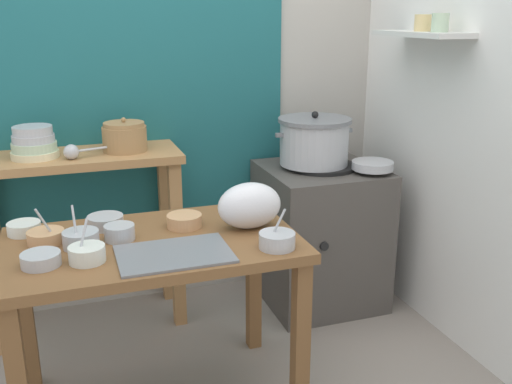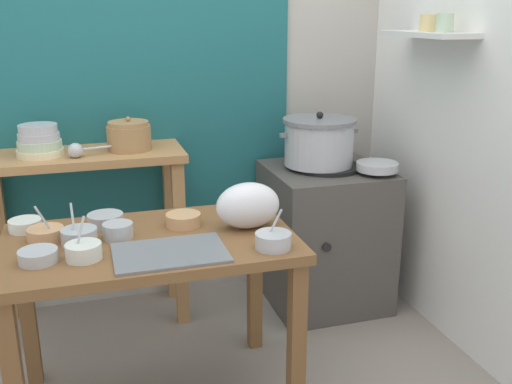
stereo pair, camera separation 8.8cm
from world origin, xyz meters
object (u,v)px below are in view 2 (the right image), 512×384
(back_shelf_table, at_px, (87,196))
(ladle, at_px, (78,150))
(steamer_pot, at_px, (319,142))
(clay_pot, at_px, (129,136))
(serving_tray, at_px, (170,253))
(prep_bowl_0, at_px, (45,233))
(bowl_stack_enamel, at_px, (39,142))
(prep_bowl_1, at_px, (183,219))
(prep_bowl_3, at_px, (105,219))
(prep_bowl_5, at_px, (83,251))
(prep_table, at_px, (152,265))
(plastic_bag, at_px, (248,206))
(prep_bowl_8, at_px, (273,240))
(prep_bowl_4, at_px, (118,230))
(prep_bowl_2, at_px, (38,255))
(wide_pan, at_px, (377,166))
(prep_bowl_7, at_px, (25,225))
(prep_bowl_6, at_px, (79,236))
(stove_block, at_px, (324,235))

(back_shelf_table, relative_size, ladle, 3.66)
(steamer_pot, xyz_separation_m, clay_pot, (-0.96, 0.11, 0.07))
(serving_tray, bearing_deg, prep_bowl_0, 147.77)
(bowl_stack_enamel, distance_m, ladle, 0.19)
(prep_bowl_1, bearing_deg, prep_bowl_3, 162.59)
(ladle, relative_size, prep_bowl_5, 1.75)
(prep_table, bearing_deg, plastic_bag, 0.92)
(prep_bowl_5, distance_m, prep_bowl_8, 0.67)
(prep_table, bearing_deg, prep_bowl_3, 128.17)
(serving_tray, distance_m, prep_bowl_1, 0.29)
(prep_bowl_3, bearing_deg, back_shelf_table, 96.90)
(prep_bowl_4, bearing_deg, prep_bowl_0, 167.88)
(serving_tray, bearing_deg, prep_bowl_1, 70.46)
(prep_bowl_0, xyz_separation_m, prep_bowl_2, (-0.02, -0.21, -0.00))
(steamer_pot, relative_size, ladle, 1.64)
(back_shelf_table, xyz_separation_m, ladle, (-0.02, -0.10, 0.26))
(wide_pan, distance_m, prep_bowl_4, 1.38)
(prep_table, relative_size, plastic_bag, 4.26)
(plastic_bag, distance_m, wide_pan, 0.93)
(steamer_pot, bearing_deg, prep_table, -145.97)
(wide_pan, bearing_deg, prep_bowl_5, -158.06)
(prep_bowl_3, bearing_deg, prep_bowl_7, 174.22)
(prep_bowl_3, bearing_deg, prep_table, -51.83)
(prep_table, relative_size, prep_bowl_8, 7.67)
(prep_table, height_order, prep_bowl_8, prep_bowl_8)
(prep_bowl_2, distance_m, prep_bowl_4, 0.32)
(prep_bowl_3, bearing_deg, serving_tray, -60.80)
(prep_bowl_2, xyz_separation_m, prep_bowl_7, (-0.07, 0.34, 0.00))
(clay_pot, relative_size, prep_bowl_0, 1.46)
(prep_bowl_7, bearing_deg, prep_bowl_5, -58.68)
(back_shelf_table, bearing_deg, prep_bowl_4, -81.45)
(clay_pot, distance_m, ladle, 0.26)
(prep_table, height_order, ladle, ladle)
(back_shelf_table, xyz_separation_m, prep_bowl_8, (0.64, -0.98, 0.07))
(plastic_bag, distance_m, prep_bowl_6, 0.65)
(plastic_bag, bearing_deg, prep_bowl_4, 175.70)
(steamer_pot, height_order, prep_bowl_4, steamer_pot)
(prep_bowl_0, bearing_deg, bowl_stack_enamel, 92.85)
(ladle, distance_m, serving_tray, 0.91)
(prep_bowl_5, xyz_separation_m, prep_bowl_8, (0.67, -0.10, -0.00))
(back_shelf_table, bearing_deg, prep_bowl_0, -103.44)
(stove_block, height_order, prep_bowl_4, stove_block)
(bowl_stack_enamel, distance_m, prep_bowl_7, 0.57)
(plastic_bag, relative_size, prep_bowl_8, 1.80)
(prep_bowl_3, bearing_deg, plastic_bag, -19.23)
(plastic_bag, bearing_deg, prep_bowl_3, 160.77)
(bowl_stack_enamel, bearing_deg, plastic_bag, -42.75)
(plastic_bag, relative_size, prep_bowl_7, 2.03)
(prep_bowl_1, height_order, prep_bowl_8, prep_bowl_8)
(steamer_pot, height_order, prep_bowl_2, steamer_pot)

